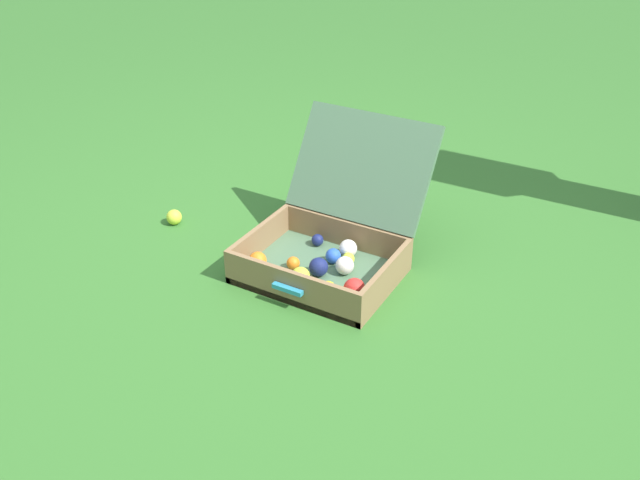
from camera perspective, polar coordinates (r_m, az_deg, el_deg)
name	(u,v)px	position (r m, az deg, el deg)	size (l,w,h in m)	color
ground_plane	(303,278)	(2.41, -1.40, -3.18)	(16.00, 16.00, 0.00)	#336B28
open_suitcase	(331,241)	(2.41, 0.96, -0.06)	(0.52, 0.65, 0.47)	#4C7051
stray_ball_on_grass	(174,217)	(2.78, -12.06, 1.88)	(0.06, 0.06, 0.06)	#CCDB38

